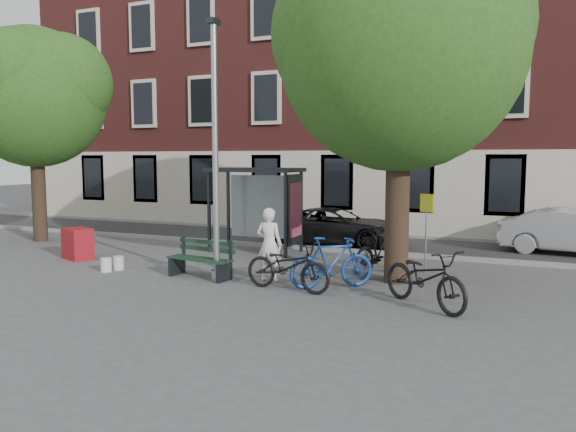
{
  "coord_description": "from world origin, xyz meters",
  "views": [
    {
      "loc": [
        6.9,
        -11.47,
        2.93
      ],
      "look_at": [
        0.99,
        2.0,
        1.4
      ],
      "focal_mm": 35.0,
      "sensor_mm": 36.0,
      "label": 1
    }
  ],
  "objects_px": {
    "bike_c": "(425,278)",
    "red_stand": "(78,244)",
    "bench": "(201,261)",
    "bike_d": "(379,250)",
    "lamppost": "(215,164)",
    "bike_a": "(288,266)",
    "car_dark": "(335,227)",
    "bike_b": "(332,262)",
    "painter": "(269,244)",
    "bus_shelter": "(268,191)",
    "car_silver": "(573,232)",
    "notice_sign": "(426,215)"
  },
  "relations": [
    {
      "from": "bike_c",
      "to": "red_stand",
      "type": "height_order",
      "value": "bike_c"
    },
    {
      "from": "bench",
      "to": "bike_d",
      "type": "relative_size",
      "value": 0.86
    },
    {
      "from": "lamppost",
      "to": "bike_a",
      "type": "height_order",
      "value": "lamppost"
    },
    {
      "from": "car_dark",
      "to": "bike_d",
      "type": "bearing_deg",
      "value": -151.5
    },
    {
      "from": "lamppost",
      "to": "bike_b",
      "type": "distance_m",
      "value": 3.58
    },
    {
      "from": "lamppost",
      "to": "bike_d",
      "type": "relative_size",
      "value": 2.92
    },
    {
      "from": "painter",
      "to": "car_dark",
      "type": "bearing_deg",
      "value": -88.57
    },
    {
      "from": "bus_shelter",
      "to": "bike_d",
      "type": "distance_m",
      "value": 4.7
    },
    {
      "from": "bus_shelter",
      "to": "car_silver",
      "type": "xyz_separation_m",
      "value": [
        8.66,
        3.31,
        -1.23
      ]
    },
    {
      "from": "bike_d",
      "to": "car_silver",
      "type": "distance_m",
      "value": 7.05
    },
    {
      "from": "notice_sign",
      "to": "red_stand",
      "type": "bearing_deg",
      "value": -152.23
    },
    {
      "from": "bus_shelter",
      "to": "car_silver",
      "type": "bearing_deg",
      "value": 20.93
    },
    {
      "from": "car_silver",
      "to": "painter",
      "type": "bearing_deg",
      "value": 141.54
    },
    {
      "from": "painter",
      "to": "car_silver",
      "type": "xyz_separation_m",
      "value": [
        6.85,
        7.01,
        -0.19
      ]
    },
    {
      "from": "bike_a",
      "to": "bike_d",
      "type": "bearing_deg",
      "value": -23.81
    },
    {
      "from": "lamppost",
      "to": "car_dark",
      "type": "xyz_separation_m",
      "value": [
        0.86,
        6.27,
        -2.16
      ]
    },
    {
      "from": "lamppost",
      "to": "bike_b",
      "type": "relative_size",
      "value": 3.11
    },
    {
      "from": "bus_shelter",
      "to": "notice_sign",
      "type": "height_order",
      "value": "bus_shelter"
    },
    {
      "from": "painter",
      "to": "car_silver",
      "type": "bearing_deg",
      "value": -136.32
    },
    {
      "from": "lamppost",
      "to": "red_stand",
      "type": "distance_m",
      "value": 5.71
    },
    {
      "from": "painter",
      "to": "bike_d",
      "type": "height_order",
      "value": "painter"
    },
    {
      "from": "lamppost",
      "to": "red_stand",
      "type": "xyz_separation_m",
      "value": [
        -5.15,
        0.81,
        -2.33
      ]
    },
    {
      "from": "bike_b",
      "to": "car_silver",
      "type": "height_order",
      "value": "car_silver"
    },
    {
      "from": "bus_shelter",
      "to": "bike_a",
      "type": "height_order",
      "value": "bus_shelter"
    },
    {
      "from": "bus_shelter",
      "to": "bike_a",
      "type": "xyz_separation_m",
      "value": [
        2.61,
        -4.42,
        -1.37
      ]
    },
    {
      "from": "bus_shelter",
      "to": "bike_c",
      "type": "xyz_separation_m",
      "value": [
        5.63,
        -4.61,
        -1.32
      ]
    },
    {
      "from": "bike_a",
      "to": "bike_c",
      "type": "distance_m",
      "value": 3.03
    },
    {
      "from": "notice_sign",
      "to": "car_dark",
      "type": "bearing_deg",
      "value": 152.14
    },
    {
      "from": "bench",
      "to": "bike_c",
      "type": "bearing_deg",
      "value": 1.69
    },
    {
      "from": "bike_a",
      "to": "red_stand",
      "type": "bearing_deg",
      "value": 88.17
    },
    {
      "from": "bike_c",
      "to": "bike_b",
      "type": "bearing_deg",
      "value": 108.48
    },
    {
      "from": "bike_a",
      "to": "bike_d",
      "type": "height_order",
      "value": "bike_d"
    },
    {
      "from": "bike_d",
      "to": "notice_sign",
      "type": "relative_size",
      "value": 1.04
    },
    {
      "from": "lamppost",
      "to": "car_dark",
      "type": "height_order",
      "value": "lamppost"
    },
    {
      "from": "bike_c",
      "to": "car_silver",
      "type": "bearing_deg",
      "value": 17.24
    },
    {
      "from": "bike_c",
      "to": "notice_sign",
      "type": "distance_m",
      "value": 3.53
    },
    {
      "from": "bike_d",
      "to": "painter",
      "type": "bearing_deg",
      "value": 55.65
    },
    {
      "from": "bike_b",
      "to": "car_dark",
      "type": "xyz_separation_m",
      "value": [
        -1.96,
        5.98,
        0.04
      ]
    },
    {
      "from": "bike_d",
      "to": "car_dark",
      "type": "xyz_separation_m",
      "value": [
        -2.58,
        4.18,
        -0.0
      ]
    },
    {
      "from": "lamppost",
      "to": "notice_sign",
      "type": "bearing_deg",
      "value": 32.84
    },
    {
      "from": "painter",
      "to": "bike_b",
      "type": "relative_size",
      "value": 0.9
    },
    {
      "from": "bench",
      "to": "notice_sign",
      "type": "height_order",
      "value": "notice_sign"
    },
    {
      "from": "bench",
      "to": "notice_sign",
      "type": "relative_size",
      "value": 0.89
    },
    {
      "from": "bus_shelter",
      "to": "bench",
      "type": "relative_size",
      "value": 1.58
    },
    {
      "from": "lamppost",
      "to": "car_silver",
      "type": "xyz_separation_m",
      "value": [
        8.05,
        7.42,
        -2.09
      ]
    },
    {
      "from": "bench",
      "to": "bike_b",
      "type": "bearing_deg",
      "value": 11.24
    },
    {
      "from": "bus_shelter",
      "to": "bike_c",
      "type": "bearing_deg",
      "value": -39.26
    },
    {
      "from": "lamppost",
      "to": "bike_a",
      "type": "xyz_separation_m",
      "value": [
        2.0,
        -0.31,
        -2.23
      ]
    },
    {
      "from": "lamppost",
      "to": "bike_d",
      "type": "xyz_separation_m",
      "value": [
        3.44,
        2.09,
        -2.15
      ]
    },
    {
      "from": "lamppost",
      "to": "bike_b",
      "type": "xyz_separation_m",
      "value": [
        2.82,
        0.29,
        -2.19
      ]
    }
  ]
}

